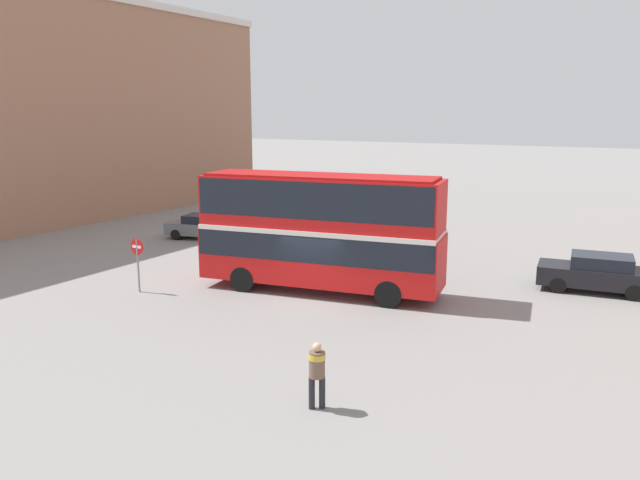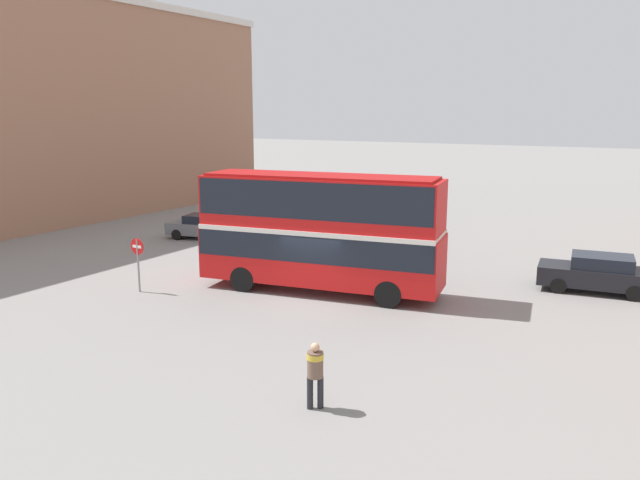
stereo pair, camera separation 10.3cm
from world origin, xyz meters
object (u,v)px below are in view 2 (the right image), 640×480
at_px(double_decker_bus, 320,226).
at_px(parked_car_kerb_far, 387,222).
at_px(parked_car_kerb_near, 598,273).
at_px(no_entry_sign, 138,255).
at_px(parked_car_side_street, 202,226).
at_px(pedestrian_foreground, 315,368).

distance_m(double_decker_bus, parked_car_kerb_far, 12.82).
bearing_deg(parked_car_kerb_near, double_decker_bus, 22.88).
xyz_separation_m(parked_car_kerb_far, no_entry_sign, (-3.85, -16.24, 0.76)).
relative_size(double_decker_bus, parked_car_side_street, 2.44).
bearing_deg(double_decker_bus, parked_car_side_street, 142.71).
xyz_separation_m(parked_car_side_street, no_entry_sign, (5.16, -9.86, 0.83)).
relative_size(parked_car_kerb_far, parked_car_side_street, 0.94).
relative_size(pedestrian_foreground, parked_car_kerb_near, 0.37).
bearing_deg(no_entry_sign, parked_car_kerb_near, 30.45).
xyz_separation_m(double_decker_bus, parked_car_kerb_far, (-2.61, 12.40, -1.99)).
bearing_deg(parked_car_side_street, pedestrian_foreground, 123.48).
bearing_deg(no_entry_sign, double_decker_bus, 30.78).
relative_size(double_decker_bus, parked_car_kerb_near, 2.16).
bearing_deg(double_decker_bus, no_entry_sign, -159.13).
bearing_deg(pedestrian_foreground, double_decker_bus, -7.82).
bearing_deg(parked_car_kerb_far, pedestrian_foreground, 112.35).
relative_size(parked_car_side_street, no_entry_sign, 1.86).
relative_size(pedestrian_foreground, no_entry_sign, 0.77).
bearing_deg(no_entry_sign, pedestrian_foreground, -24.07).
xyz_separation_m(pedestrian_foreground, parked_car_kerb_near, (4.75, 14.84, -0.28)).
distance_m(pedestrian_foreground, parked_car_side_street, 22.56).
distance_m(parked_car_kerb_far, parked_car_side_street, 11.04).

